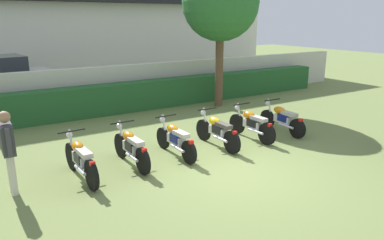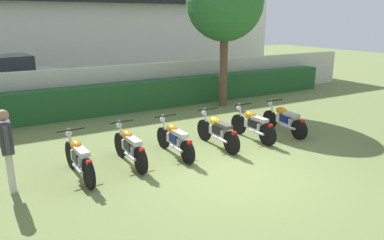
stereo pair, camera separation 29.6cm
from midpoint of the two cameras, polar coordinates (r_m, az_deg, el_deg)
The scene contains 12 objects.
ground at distance 8.35m, azimuth 5.66°, elevation -8.03°, with size 60.00×60.00×0.00m, color olive.
building at distance 22.94m, azimuth -20.88°, elevation 16.37°, with size 24.76×6.50×8.08m.
compound_wall at distance 14.30m, azimuth -12.17°, elevation 5.05°, with size 23.52×0.30×1.61m, color beige.
hedge_row at distance 13.71m, azimuth -11.10°, elevation 3.47°, with size 18.82×0.70×1.05m, color #235628.
tree_far_side at distance 14.15m, azimuth 3.81°, elevation 17.69°, with size 2.85×2.85×5.32m.
motorcycle_in_row_0 at distance 8.19m, azimuth -17.93°, elevation -5.78°, with size 0.60×1.90×0.97m.
motorcycle_in_row_1 at distance 8.65m, azimuth -10.42°, elevation -4.17°, with size 0.60×1.83×0.96m.
motorcycle_in_row_2 at distance 9.12m, azimuth -3.53°, elevation -2.97°, with size 0.60×1.83×0.94m.
motorcycle_in_row_3 at distance 9.75m, azimuth 3.07°, elevation -1.66°, with size 0.60×1.87×0.96m.
motorcycle_in_row_4 at distance 10.47m, azimuth 8.44°, elevation -0.60°, with size 0.60×1.81×0.96m.
motorcycle_in_row_5 at distance 11.22m, azimuth 13.08°, elevation 0.21°, with size 0.60×1.83×0.94m.
inspector_person at distance 7.89m, azimuth -27.62°, elevation -3.58°, with size 0.22×0.67×1.66m.
Camera 1 is at (-4.84, -5.96, 3.33)m, focal length 34.36 mm.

